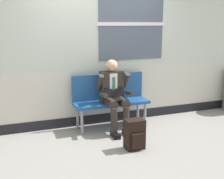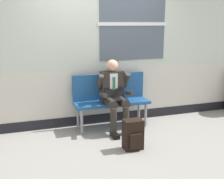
# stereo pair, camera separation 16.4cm
# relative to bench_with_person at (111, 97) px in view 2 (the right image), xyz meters

# --- Properties ---
(ground_plane) EXTENTS (18.00, 18.00, 0.00)m
(ground_plane) POSITION_rel_bench_with_person_xyz_m (-0.14, -0.37, -0.55)
(ground_plane) COLOR gray
(station_wall) EXTENTS (6.34, 0.17, 2.61)m
(station_wall) POSITION_rel_bench_with_person_xyz_m (-0.13, 0.27, 0.74)
(station_wall) COLOR beige
(station_wall) RESTS_ON ground
(bench_with_person) EXTENTS (1.34, 0.42, 0.96)m
(bench_with_person) POSITION_rel_bench_with_person_xyz_m (0.00, 0.00, 0.00)
(bench_with_person) COLOR navy
(bench_with_person) RESTS_ON ground
(person_seated) EXTENTS (0.57, 0.70, 1.23)m
(person_seated) POSITION_rel_bench_with_person_xyz_m (-0.00, -0.20, 0.10)
(person_seated) COLOR #2D2823
(person_seated) RESTS_ON ground
(backpack) EXTENTS (0.28, 0.24, 0.46)m
(backpack) POSITION_rel_bench_with_person_xyz_m (-0.00, -1.06, -0.33)
(backpack) COLOR black
(backpack) RESTS_ON ground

